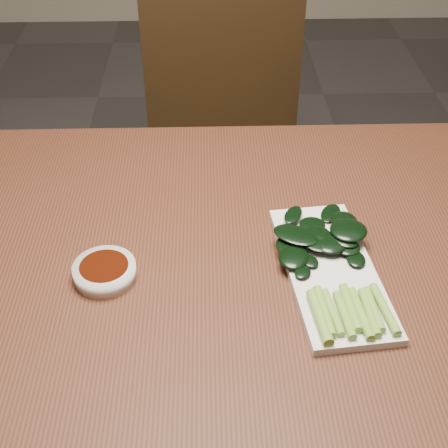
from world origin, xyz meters
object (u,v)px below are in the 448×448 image
chair_far (230,142)px  serving_plate (331,271)px  gai_lan (329,260)px  sauce_bowl (105,271)px  table (222,279)px

chair_far → serving_plate: (0.13, -0.83, 0.27)m
gai_lan → serving_plate: bearing=-70.7°
sauce_bowl → serving_plate: (0.36, -0.00, -0.01)m
table → gai_lan: bearing=-20.3°
serving_plate → sauce_bowl: bearing=179.6°
serving_plate → gai_lan: size_ratio=1.01×
table → gai_lan: gai_lan is taller
chair_far → gai_lan: 0.88m
table → chair_far: 0.79m
table → serving_plate: bearing=-22.0°
chair_far → gai_lan: size_ratio=2.72×
table → sauce_bowl: size_ratio=14.18×
table → sauce_bowl: (-0.18, -0.07, 0.08)m
sauce_bowl → serving_plate: bearing=-0.4°
table → serving_plate: size_ratio=4.25×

